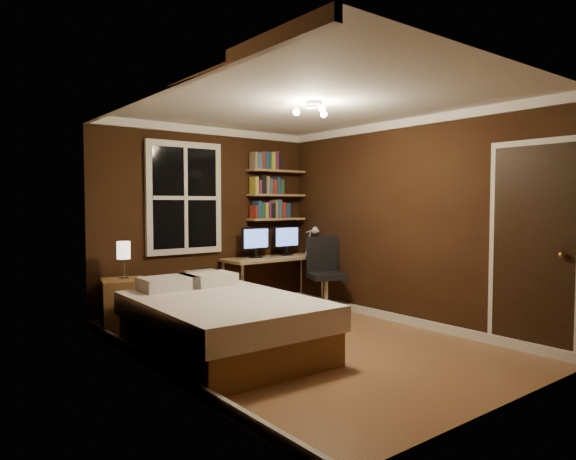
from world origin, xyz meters
TOP-DOWN VIEW (x-y plane):
  - floor at (0.00, 0.00)m, footprint 4.20×4.20m
  - wall_back at (0.00, 2.10)m, footprint 3.20×0.04m
  - wall_left at (-1.60, 0.00)m, footprint 0.04×4.20m
  - wall_right at (1.60, 0.00)m, footprint 0.04×4.20m
  - ceiling at (0.00, 0.00)m, footprint 3.20×4.20m
  - window at (-0.35, 2.06)m, footprint 1.06×0.06m
  - door at (1.59, -1.55)m, footprint 0.03×0.82m
  - door_knob at (1.55, -1.85)m, footprint 0.06×0.06m
  - ceiling_fixture at (0.00, -0.10)m, footprint 0.44×0.44m
  - bookshelf_lower at (1.08, 1.98)m, footprint 0.92×0.22m
  - books_row_lower at (1.08, 1.98)m, footprint 0.60×0.16m
  - bookshelf_middle at (1.08, 1.98)m, footprint 0.92×0.22m
  - books_row_middle at (1.08, 1.98)m, footprint 0.48×0.16m
  - bookshelf_upper at (1.08, 1.98)m, footprint 0.92×0.22m
  - books_row_upper at (1.08, 1.98)m, footprint 0.48×0.16m
  - bed at (-0.84, 0.30)m, footprint 1.52×2.08m
  - nightstand at (-1.29, 1.74)m, footprint 0.59×0.59m
  - bedside_lamp at (-1.29, 1.74)m, footprint 0.15×0.15m
  - radiator at (-0.18, 1.99)m, footprint 0.40×0.14m
  - desk at (0.91, 1.80)m, footprint 1.52×0.57m
  - monitor_left at (0.63, 1.87)m, footprint 0.45×0.12m
  - monitor_right at (1.18, 1.87)m, footprint 0.45×0.12m
  - desk_lamp at (1.52, 1.69)m, footprint 0.14×0.32m
  - office_chair at (1.25, 1.10)m, footprint 0.61×0.61m

SIDE VIEW (x-z plane):
  - floor at x=0.00m, z-range 0.00..0.00m
  - bed at x=-0.84m, z-range -0.05..0.64m
  - radiator at x=-0.18m, z-range 0.00..0.60m
  - nightstand at x=-1.29m, z-range 0.00..0.61m
  - office_chair at x=1.25m, z-range -0.12..0.90m
  - desk at x=0.91m, z-range 0.30..1.02m
  - bedside_lamp at x=-1.29m, z-range 0.61..1.05m
  - monitor_left at x=0.63m, z-range 0.72..1.15m
  - monitor_right at x=1.18m, z-range 0.72..1.15m
  - desk_lamp at x=1.52m, z-range 0.72..1.16m
  - door_knob at x=1.55m, z-range 0.97..1.03m
  - door at x=1.59m, z-range 0.00..2.05m
  - wall_back at x=0.00m, z-range 0.00..2.50m
  - wall_left at x=-1.60m, z-range 0.00..2.50m
  - wall_right at x=1.60m, z-range 0.00..2.50m
  - bookshelf_lower at x=1.08m, z-range 1.24..1.26m
  - books_row_lower at x=1.08m, z-range 1.26..1.49m
  - window at x=-0.35m, z-range 0.82..2.28m
  - bookshelf_middle at x=1.08m, z-range 1.59..1.61m
  - books_row_middle at x=1.08m, z-range 1.61..1.84m
  - bookshelf_upper at x=1.08m, z-range 1.94..1.96m
  - books_row_upper at x=1.08m, z-range 1.96..2.20m
  - ceiling_fixture at x=0.00m, z-range 2.31..2.49m
  - ceiling at x=0.00m, z-range 2.49..2.51m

